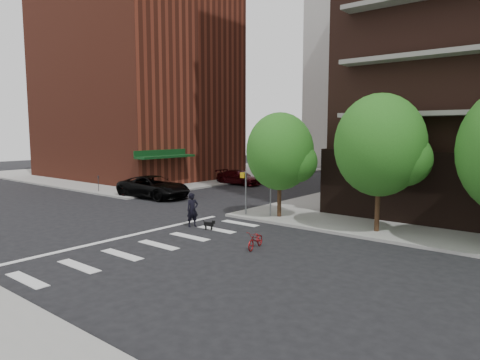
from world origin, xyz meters
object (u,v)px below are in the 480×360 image
object	(u,v)px
parked_car_black	(154,187)
scooter	(256,240)
parked_car_silver	(282,171)
fire_hydrant	(123,190)
dog_walker	(192,210)
parked_car_maroon	(239,178)

from	to	relation	value
parked_car_black	scooter	size ratio (longest dim) A/B	4.02
parked_car_black	scooter	distance (m)	16.47
parked_car_silver	scooter	xyz separation A→B (m)	(15.06, -24.79, -0.42)
fire_hydrant	scooter	size ratio (longest dim) A/B	0.47
scooter	dog_walker	size ratio (longest dim) A/B	0.82
fire_hydrant	parked_car_silver	xyz separation A→B (m)	(2.30, 19.36, 0.27)
parked_car_maroon	dog_walker	distance (m)	18.61
fire_hydrant	scooter	world-z (taller)	fire_hydrant
parked_car_black	dog_walker	bearing A→B (deg)	-123.00
dog_walker	parked_car_black	bearing A→B (deg)	79.49
dog_walker	scooter	bearing A→B (deg)	-86.08
parked_car_silver	dog_walker	distance (m)	25.35
fire_hydrant	parked_car_black	world-z (taller)	parked_car_black
fire_hydrant	dog_walker	size ratio (longest dim) A/B	0.39
fire_hydrant	parked_car_silver	bearing A→B (deg)	83.23
scooter	fire_hydrant	bearing A→B (deg)	148.28
scooter	parked_car_maroon	bearing A→B (deg)	116.76
parked_car_black	fire_hydrant	bearing A→B (deg)	113.37
parked_car_maroon	fire_hydrant	bearing A→B (deg)	168.98
fire_hydrant	parked_car_silver	world-z (taller)	parked_car_silver
fire_hydrant	parked_car_maroon	world-z (taller)	parked_car_maroon
parked_car_black	scooter	xyz separation A→B (m)	(15.06, -6.64, -0.46)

